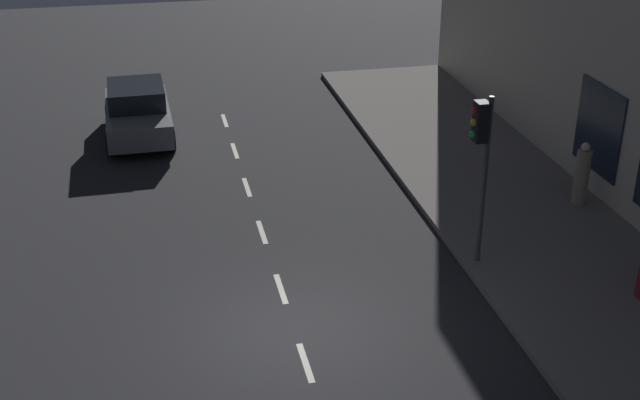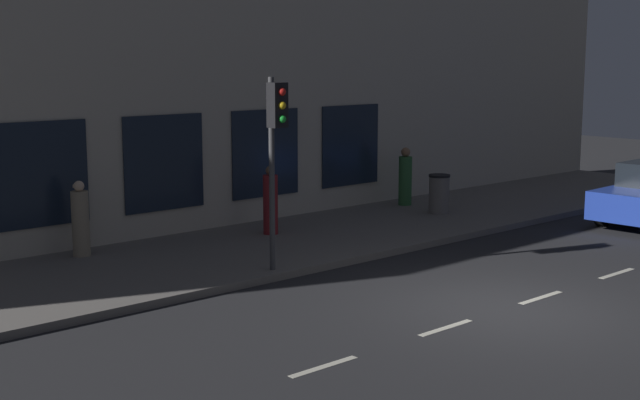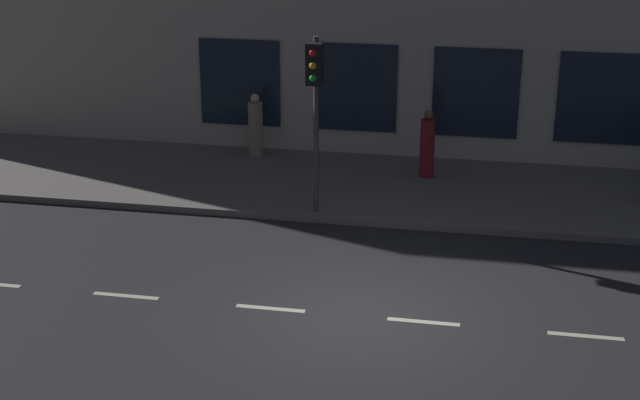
% 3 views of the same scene
% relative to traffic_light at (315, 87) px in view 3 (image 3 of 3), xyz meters
% --- Properties ---
extents(ground_plane, '(60.00, 60.00, 0.00)m').
position_rel_traffic_light_xyz_m(ground_plane, '(-4.19, -1.64, -2.86)').
color(ground_plane, '#28282B').
extents(sidewalk, '(4.50, 32.00, 0.15)m').
position_rel_traffic_light_xyz_m(sidewalk, '(2.06, -1.64, -2.78)').
color(sidewalk, slate).
rests_on(sidewalk, ground).
extents(lane_centre_line, '(0.12, 27.20, 0.01)m').
position_rel_traffic_light_xyz_m(lane_centre_line, '(-4.19, -2.64, -2.85)').
color(lane_centre_line, beige).
rests_on(lane_centre_line, ground).
extents(traffic_light, '(0.46, 0.32, 3.71)m').
position_rel_traffic_light_xyz_m(traffic_light, '(0.00, 0.00, 0.00)').
color(traffic_light, '#424244').
rests_on(traffic_light, sidewalk).
extents(pedestrian_0, '(0.50, 0.50, 1.57)m').
position_rel_traffic_light_xyz_m(pedestrian_0, '(3.68, 2.22, -1.99)').
color(pedestrian_0, gray).
rests_on(pedestrian_0, sidewalk).
extents(pedestrian_2, '(0.47, 0.47, 1.59)m').
position_rel_traffic_light_xyz_m(pedestrian_2, '(2.83, -2.10, -1.97)').
color(pedestrian_2, maroon).
rests_on(pedestrian_2, sidewalk).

